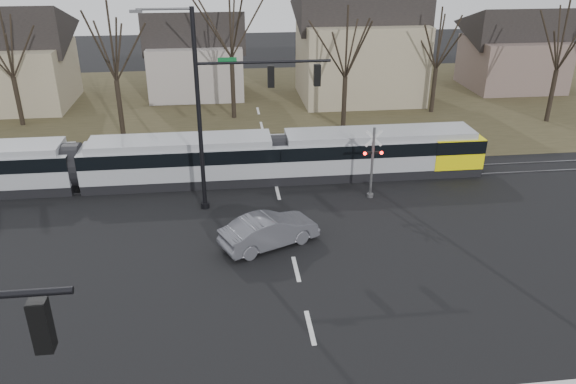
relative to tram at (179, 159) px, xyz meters
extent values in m
plane|color=black|center=(5.47, -16.00, -1.47)|extent=(140.00, 140.00, 0.00)
cube|color=#38331E|center=(5.47, 16.00, -1.47)|extent=(140.00, 28.00, 0.01)
cube|color=silver|center=(5.47, -14.00, -1.47)|extent=(0.18, 2.00, 0.01)
cube|color=silver|center=(5.47, -10.00, -1.47)|extent=(0.18, 2.00, 0.01)
cube|color=silver|center=(5.47, -6.00, -1.47)|extent=(0.18, 2.00, 0.01)
cube|color=silver|center=(5.47, -2.00, -1.47)|extent=(0.18, 2.00, 0.01)
cube|color=silver|center=(5.47, 2.00, -1.47)|extent=(0.18, 2.00, 0.01)
cube|color=silver|center=(5.47, 6.00, -1.47)|extent=(0.18, 2.00, 0.01)
cube|color=silver|center=(5.47, 10.00, -1.47)|extent=(0.18, 2.00, 0.01)
cube|color=silver|center=(5.47, 14.00, -1.47)|extent=(0.18, 2.00, 0.01)
cube|color=#59595E|center=(5.47, -0.90, -1.44)|extent=(90.00, 0.12, 0.06)
cube|color=#59595E|center=(5.47, 0.50, -1.44)|extent=(90.00, 0.12, 0.06)
cube|color=gray|center=(0.16, 0.00, -0.12)|extent=(11.11, 2.59, 2.70)
cube|color=black|center=(0.16, 0.00, 0.43)|extent=(11.13, 2.63, 0.79)
cube|color=gray|center=(11.74, 0.00, -0.12)|extent=(12.04, 2.59, 2.70)
cube|color=black|center=(11.74, 0.00, 0.43)|extent=(12.06, 2.63, 0.79)
cube|color=#F9EA07|center=(16.28, 0.00, -0.04)|extent=(2.96, 2.65, 1.81)
imported|color=#53535B|center=(4.51, -7.79, -0.71)|extent=(5.11, 5.84, 1.52)
cube|color=black|center=(-0.68, -22.00, 5.43)|extent=(0.32, 0.32, 1.05)
sphere|color=#FF0C07|center=(-0.68, -22.00, 5.76)|extent=(0.22, 0.22, 0.22)
cylinder|color=black|center=(1.47, -3.50, 3.63)|extent=(0.22, 0.22, 10.20)
cylinder|color=black|center=(1.47, -3.50, -1.32)|extent=(0.44, 0.44, 0.30)
cylinder|color=black|center=(4.72, -3.50, 6.13)|extent=(6.50, 0.14, 0.14)
cube|color=#0C5926|center=(2.97, -3.50, 6.28)|extent=(0.90, 0.03, 0.22)
cube|color=black|center=(5.05, -3.50, 5.43)|extent=(0.32, 0.32, 1.05)
sphere|color=#FF0C07|center=(5.05, -3.50, 5.76)|extent=(0.22, 0.22, 0.22)
cube|color=black|center=(7.32, -3.50, 5.43)|extent=(0.32, 0.32, 1.05)
sphere|color=#FF0C07|center=(7.32, -3.50, 5.76)|extent=(0.22, 0.22, 0.22)
cube|color=#59595B|center=(-1.03, -3.50, 8.55)|extent=(0.55, 0.22, 0.14)
cylinder|color=#59595B|center=(10.47, -3.20, 0.53)|extent=(0.14, 0.14, 4.00)
cylinder|color=#59595B|center=(10.47, -3.20, -1.37)|extent=(0.36, 0.36, 0.20)
cube|color=silver|center=(10.47, -3.20, 1.93)|extent=(0.95, 0.04, 0.95)
cube|color=silver|center=(10.47, -3.20, 1.93)|extent=(0.95, 0.04, 0.95)
cube|color=black|center=(10.47, -3.20, 1.13)|extent=(1.00, 0.10, 0.12)
sphere|color=#FF0C07|center=(10.02, -3.28, 1.13)|extent=(0.18, 0.18, 0.18)
sphere|color=#FF0C07|center=(10.92, -3.28, 1.13)|extent=(0.18, 0.18, 0.18)
cube|color=gray|center=(-14.53, 18.00, 1.03)|extent=(9.00, 8.00, 5.00)
cube|color=gray|center=(0.47, 20.00, 0.78)|extent=(8.00, 7.00, 4.50)
cube|color=gray|center=(14.47, 17.00, 1.78)|extent=(10.00, 8.00, 6.50)
cube|color=brown|center=(29.47, 19.00, 0.78)|extent=(8.00, 7.00, 4.50)
camera|label=1|loc=(2.71, -30.45, 11.72)|focal=35.00mm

